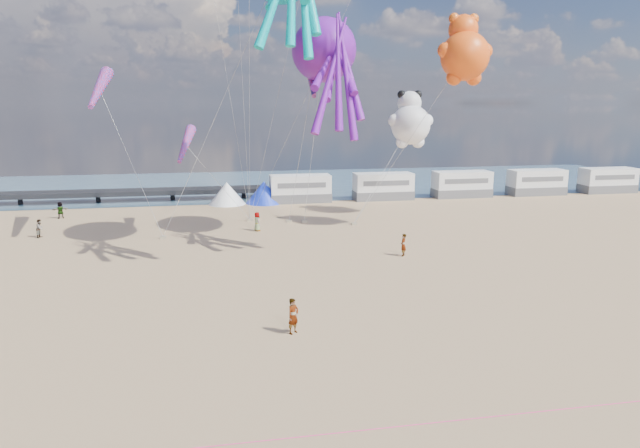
% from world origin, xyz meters
% --- Properties ---
extents(ground, '(120.00, 120.00, 0.00)m').
position_xyz_m(ground, '(0.00, 0.00, 0.00)').
color(ground, tan).
rests_on(ground, ground).
extents(water, '(120.00, 120.00, 0.00)m').
position_xyz_m(water, '(0.00, 55.00, 0.02)').
color(water, '#39576C').
rests_on(water, ground).
extents(motorhome_0, '(6.60, 2.50, 3.00)m').
position_xyz_m(motorhome_0, '(6.00, 40.00, 1.50)').
color(motorhome_0, silver).
rests_on(motorhome_0, ground).
extents(motorhome_1, '(6.60, 2.50, 3.00)m').
position_xyz_m(motorhome_1, '(15.50, 40.00, 1.50)').
color(motorhome_1, silver).
rests_on(motorhome_1, ground).
extents(motorhome_2, '(6.60, 2.50, 3.00)m').
position_xyz_m(motorhome_2, '(25.00, 40.00, 1.50)').
color(motorhome_2, silver).
rests_on(motorhome_2, ground).
extents(motorhome_3, '(6.60, 2.50, 3.00)m').
position_xyz_m(motorhome_3, '(34.50, 40.00, 1.50)').
color(motorhome_3, silver).
rests_on(motorhome_3, ground).
extents(motorhome_4, '(6.60, 2.50, 3.00)m').
position_xyz_m(motorhome_4, '(44.00, 40.00, 1.50)').
color(motorhome_4, silver).
rests_on(motorhome_4, ground).
extents(tent_white, '(4.00, 4.00, 2.40)m').
position_xyz_m(tent_white, '(-2.00, 40.00, 1.20)').
color(tent_white, white).
rests_on(tent_white, ground).
extents(tent_blue, '(4.00, 4.00, 2.40)m').
position_xyz_m(tent_blue, '(2.00, 40.00, 1.20)').
color(tent_blue, '#1933CC').
rests_on(tent_blue, ground).
extents(rope_line, '(34.00, 0.03, 0.03)m').
position_xyz_m(rope_line, '(0.00, -5.00, 0.02)').
color(rope_line, '#F2338C').
rests_on(rope_line, ground).
extents(standing_person, '(0.75, 0.71, 1.72)m').
position_xyz_m(standing_person, '(0.19, 3.61, 0.86)').
color(standing_person, tan).
rests_on(standing_person, ground).
extents(beachgoer_0, '(0.55, 0.68, 1.62)m').
position_xyz_m(beachgoer_0, '(0.19, 26.18, 0.81)').
color(beachgoer_0, '#7F6659').
rests_on(beachgoer_0, ground).
extents(beachgoer_1, '(0.63, 0.82, 1.51)m').
position_xyz_m(beachgoer_1, '(-17.34, 26.93, 0.76)').
color(beachgoer_1, '#7F6659').
rests_on(beachgoer_1, ground).
extents(beachgoer_4, '(1.00, 0.70, 1.58)m').
position_xyz_m(beachgoer_4, '(-17.75, 35.08, 0.79)').
color(beachgoer_4, '#7F6659').
rests_on(beachgoer_4, ground).
extents(beachgoer_5, '(1.14, 1.54, 1.61)m').
position_xyz_m(beachgoer_5, '(9.83, 16.07, 0.81)').
color(beachgoer_5, '#7F6659').
rests_on(beachgoer_5, ground).
extents(sandbag_a, '(0.50, 0.35, 0.22)m').
position_xyz_m(sandbag_a, '(-7.50, 24.64, 0.11)').
color(sandbag_a, gray).
rests_on(sandbag_a, ground).
extents(sandbag_b, '(0.50, 0.35, 0.22)m').
position_xyz_m(sandbag_b, '(4.71, 28.98, 0.11)').
color(sandbag_b, gray).
rests_on(sandbag_b, ground).
extents(sandbag_c, '(0.50, 0.35, 0.22)m').
position_xyz_m(sandbag_c, '(8.93, 27.04, 0.11)').
color(sandbag_c, gray).
rests_on(sandbag_c, ground).
extents(sandbag_d, '(0.50, 0.35, 0.22)m').
position_xyz_m(sandbag_d, '(3.34, 29.30, 0.11)').
color(sandbag_d, gray).
rests_on(sandbag_d, ground).
extents(sandbag_e, '(0.50, 0.35, 0.22)m').
position_xyz_m(sandbag_e, '(-0.17, 30.43, 0.11)').
color(sandbag_e, gray).
rests_on(sandbag_e, ground).
extents(kite_octopus_purple, '(5.27, 10.32, 11.35)m').
position_xyz_m(kite_octopus_purple, '(5.33, 22.87, 14.67)').
color(kite_octopus_purple, '#6C129B').
extents(kite_panda, '(5.07, 4.84, 6.36)m').
position_xyz_m(kite_panda, '(15.12, 30.34, 8.72)').
color(kite_panda, white).
extents(kite_teddy_orange, '(5.55, 5.35, 6.61)m').
position_xyz_m(kite_teddy_orange, '(16.59, 22.28, 14.35)').
color(kite_teddy_orange, '#FF5612').
extents(windsock_left, '(1.15, 7.99, 7.99)m').
position_xyz_m(windsock_left, '(-11.74, 26.00, 11.81)').
color(windsock_left, red).
extents(windsock_mid, '(1.66, 5.59, 5.51)m').
position_xyz_m(windsock_mid, '(4.55, 23.43, 12.40)').
color(windsock_mid, red).
extents(windsock_right, '(1.89, 5.21, 5.14)m').
position_xyz_m(windsock_right, '(-5.53, 27.61, 7.31)').
color(windsock_right, red).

